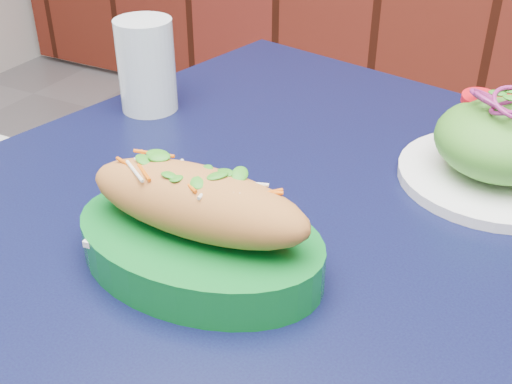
% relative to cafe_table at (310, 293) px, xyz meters
% --- Properties ---
extents(cafe_table, '(0.95, 0.95, 0.75)m').
position_rel_cafe_table_xyz_m(cafe_table, '(0.00, 0.00, 0.00)').
color(cafe_table, black).
rests_on(cafe_table, ground).
extents(banh_mi_basket, '(0.24, 0.16, 0.11)m').
position_rel_cafe_table_xyz_m(banh_mi_basket, '(-0.06, -0.11, 0.13)').
color(banh_mi_basket, '#0C6C24').
rests_on(banh_mi_basket, cafe_table).
extents(salad_plate, '(0.21, 0.21, 0.11)m').
position_rel_cafe_table_xyz_m(salad_plate, '(0.14, 0.17, 0.13)').
color(salad_plate, white).
rests_on(salad_plate, cafe_table).
extents(water_glass, '(0.07, 0.07, 0.12)m').
position_rel_cafe_table_xyz_m(water_glass, '(-0.31, 0.15, 0.15)').
color(water_glass, silver).
rests_on(water_glass, cafe_table).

